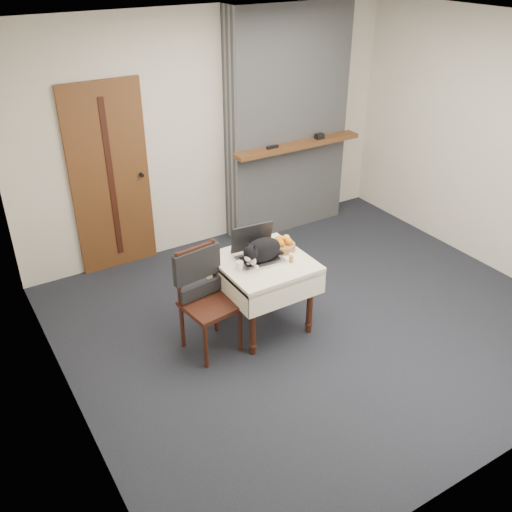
{
  "coord_description": "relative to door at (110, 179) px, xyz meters",
  "views": [
    {
      "loc": [
        -2.78,
        -3.48,
        3.21
      ],
      "look_at": [
        -0.57,
        0.13,
        0.8
      ],
      "focal_mm": 40.0,
      "sensor_mm": 36.0,
      "label": 1
    }
  ],
  "objects": [
    {
      "name": "desk_clutter",
      "position": [
        0.89,
        -1.73,
        -0.3
      ],
      "size": [
        0.13,
        0.05,
        0.01
      ],
      "primitive_type": "cube",
      "rotation": [
        0.0,
        0.0,
        0.24
      ],
      "color": "black",
      "rests_on": "side_table"
    },
    {
      "name": "chair",
      "position": [
        0.16,
        -1.75,
        -0.39
      ],
      "size": [
        0.48,
        0.47,
        0.95
      ],
      "rotation": [
        0.0,
        0.0,
        0.13
      ],
      "color": "#33130D",
      "rests_on": "ground"
    },
    {
      "name": "room_shell",
      "position": [
        1.2,
        -1.51,
        0.76
      ],
      "size": [
        4.52,
        4.01,
        2.61
      ],
      "color": "beige",
      "rests_on": "ground"
    },
    {
      "name": "chimney",
      "position": [
        2.1,
        -0.13,
        0.3
      ],
      "size": [
        1.62,
        0.48,
        2.6
      ],
      "color": "gray",
      "rests_on": "ground"
    },
    {
      "name": "ground",
      "position": [
        1.2,
        -1.97,
        -1.0
      ],
      "size": [
        4.5,
        4.5,
        0.0
      ],
      "primitive_type": "plane",
      "color": "black",
      "rests_on": "ground"
    },
    {
      "name": "side_table",
      "position": [
        0.74,
        -1.8,
        -0.41
      ],
      "size": [
        0.78,
        0.78,
        0.7
      ],
      "color": "#33130D",
      "rests_on": "ground"
    },
    {
      "name": "pill_bottle",
      "position": [
        0.93,
        -1.95,
        -0.26
      ],
      "size": [
        0.04,
        0.04,
        0.08
      ],
      "color": "#B16E15",
      "rests_on": "side_table"
    },
    {
      "name": "cream_jar",
      "position": [
        0.48,
        -1.82,
        -0.26
      ],
      "size": [
        0.07,
        0.07,
        0.07
      ],
      "primitive_type": "cylinder",
      "color": "white",
      "rests_on": "side_table"
    },
    {
      "name": "laptop",
      "position": [
        0.71,
        -1.72,
        -0.23
      ],
      "size": [
        0.42,
        0.37,
        0.29
      ],
      "rotation": [
        0.0,
        0.0,
        -0.1
      ],
      "color": "#B7B7BC",
      "rests_on": "side_table"
    },
    {
      "name": "fruit_basket",
      "position": [
        0.99,
        -1.72,
        -0.25
      ],
      "size": [
        0.22,
        0.22,
        0.13
      ],
      "color": "#9E6A40",
      "rests_on": "side_table"
    },
    {
      "name": "cat",
      "position": [
        0.73,
        -1.8,
        -0.19
      ],
      "size": [
        0.53,
        0.32,
        0.25
      ],
      "rotation": [
        0.0,
        0.0,
        0.38
      ],
      "color": "black",
      "rests_on": "side_table"
    },
    {
      "name": "door",
      "position": [
        0.0,
        0.0,
        0.0
      ],
      "size": [
        0.82,
        0.1,
        2.0
      ],
      "color": "brown",
      "rests_on": "ground"
    }
  ]
}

